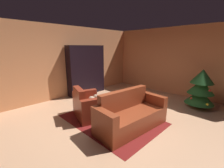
# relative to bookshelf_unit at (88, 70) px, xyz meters

# --- Properties ---
(ground_plane) EXTENTS (8.10, 8.10, 0.00)m
(ground_plane) POSITION_rel_bookshelf_unit_xyz_m (2.58, -0.92, -1.00)
(ground_plane) COLOR tan
(wall_back) EXTENTS (5.72, 0.06, 2.73)m
(wall_back) POSITION_rel_bookshelf_unit_xyz_m (2.58, 2.49, 0.36)
(wall_back) COLOR #CE804F
(wall_back) RESTS_ON ground
(wall_left) EXTENTS (0.06, 6.87, 2.73)m
(wall_left) POSITION_rel_bookshelf_unit_xyz_m (-0.25, -0.92, 0.36)
(wall_left) COLOR #CE804F
(wall_left) RESTS_ON ground
(area_rug) EXTENTS (2.55, 1.87, 0.01)m
(area_rug) POSITION_rel_bookshelf_unit_xyz_m (2.48, -1.06, -1.00)
(area_rug) COLOR maroon
(area_rug) RESTS_ON ground
(bookshelf_unit) EXTENTS (0.38, 1.63, 2.00)m
(bookshelf_unit) POSITION_rel_bookshelf_unit_xyz_m (0.00, 0.00, 0.00)
(bookshelf_unit) COLOR black
(bookshelf_unit) RESTS_ON ground
(armchair_red) EXTENTS (1.21, 1.02, 0.87)m
(armchair_red) POSITION_rel_bookshelf_unit_xyz_m (1.87, -1.39, -0.69)
(armchair_red) COLOR maroon
(armchair_red) RESTS_ON ground
(couch_red) EXTENTS (0.90, 1.92, 0.91)m
(couch_red) POSITION_rel_bookshelf_unit_xyz_m (3.09, -1.01, -0.69)
(couch_red) COLOR maroon
(couch_red) RESTS_ON ground
(coffee_table) EXTENTS (0.72, 0.72, 0.42)m
(coffee_table) POSITION_rel_bookshelf_unit_xyz_m (2.56, -1.00, -0.62)
(coffee_table) COLOR black
(coffee_table) RESTS_ON ground
(book_stack_on_table) EXTENTS (0.21, 0.19, 0.11)m
(book_stack_on_table) POSITION_rel_bookshelf_unit_xyz_m (2.58, -1.06, -0.52)
(book_stack_on_table) COLOR red
(book_stack_on_table) RESTS_ON coffee_table
(bottle_on_table) EXTENTS (0.06, 0.06, 0.27)m
(bottle_on_table) POSITION_rel_bookshelf_unit_xyz_m (2.36, -0.96, -0.47)
(bottle_on_table) COLOR navy
(bottle_on_table) RESTS_ON coffee_table
(decorated_tree) EXTENTS (0.88, 0.88, 1.27)m
(decorated_tree) POSITION_rel_bookshelf_unit_xyz_m (3.87, 1.57, -0.35)
(decorated_tree) COLOR brown
(decorated_tree) RESTS_ON ground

